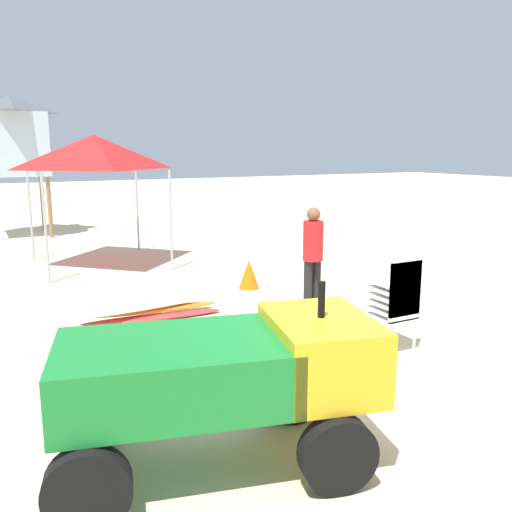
% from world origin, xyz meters
% --- Properties ---
extents(ground, '(80.00, 80.00, 0.00)m').
position_xyz_m(ground, '(0.00, 0.00, 0.00)').
color(ground, beige).
extents(utility_cart, '(2.77, 1.84, 1.50)m').
position_xyz_m(utility_cart, '(-2.25, -0.95, 0.78)').
color(utility_cart, '#197A2D').
rests_on(utility_cart, ground).
extents(stacked_plastic_chairs, '(0.48, 0.48, 1.29)m').
position_xyz_m(stacked_plastic_chairs, '(0.74, 0.31, 0.74)').
color(stacked_plastic_chairs, white).
rests_on(stacked_plastic_chairs, ground).
extents(surfboard_pile, '(2.52, 0.66, 0.24)m').
position_xyz_m(surfboard_pile, '(-1.67, 3.11, 0.13)').
color(surfboard_pile, red).
rests_on(surfboard_pile, ground).
extents(lifeguard_near_center, '(0.32, 0.32, 1.65)m').
position_xyz_m(lifeguard_near_center, '(0.86, 2.39, 0.94)').
color(lifeguard_near_center, black).
rests_on(lifeguard_near_center, ground).
extents(popup_canopy, '(2.55, 2.55, 2.85)m').
position_xyz_m(popup_canopy, '(-1.40, 7.47, 2.48)').
color(popup_canopy, '#B2B2B7').
rests_on(popup_canopy, ground).
extents(lifeguard_tower, '(1.98, 1.98, 4.02)m').
position_xyz_m(lifeguard_tower, '(-2.58, 12.77, 2.90)').
color(lifeguard_tower, olive).
rests_on(lifeguard_tower, ground).
extents(traffic_cone_near, '(0.38, 0.38, 0.54)m').
position_xyz_m(traffic_cone_near, '(0.56, 4.03, 0.27)').
color(traffic_cone_near, orange).
rests_on(traffic_cone_near, ground).
extents(cooler_box, '(0.58, 0.38, 0.39)m').
position_xyz_m(cooler_box, '(2.87, 0.25, 0.20)').
color(cooler_box, white).
rests_on(cooler_box, ground).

